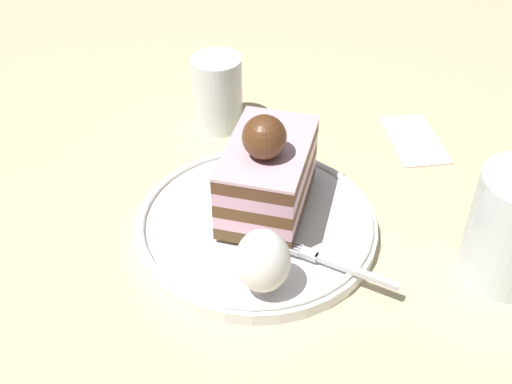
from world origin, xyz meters
TOP-DOWN VIEW (x-y plane):
  - ground_plane at (0.00, 0.00)m, footprint 2.40×2.40m
  - dessert_plate at (0.01, 0.01)m, footprint 0.23×0.23m
  - cake_slice at (-0.01, 0.02)m, footprint 0.12×0.08m
  - whipped_cream_dollop at (0.09, 0.04)m, footprint 0.05×0.05m
  - fork at (0.06, 0.09)m, footprint 0.04×0.12m
  - drink_glass_near at (-0.16, -0.07)m, footprint 0.06×0.06m
  - folded_napkin at (-0.18, 0.16)m, footprint 0.11×0.09m

SIDE VIEW (x-z plane):
  - ground_plane at x=0.00m, z-range 0.00..0.00m
  - folded_napkin at x=-0.18m, z-range 0.00..0.00m
  - dessert_plate at x=0.01m, z-range 0.00..0.02m
  - fork at x=0.06m, z-range 0.02..0.02m
  - drink_glass_near at x=-0.16m, z-range -0.01..0.08m
  - whipped_cream_dollop at x=0.09m, z-range 0.02..0.08m
  - cake_slice at x=-0.01m, z-range 0.00..0.11m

